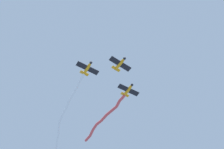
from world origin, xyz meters
TOP-DOWN VIEW (x-y plane):
  - airplane_lead at (0.06, -1.30)m, footprint 4.66×6.04m
  - airplane_left_wing at (7.24, -5.40)m, footprint 4.65×6.10m
  - smoke_trail_left_wing at (19.39, -1.48)m, footprint 21.11×7.32m
  - airplane_right_wing at (3.39, 6.28)m, footprint 4.66×6.09m
  - smoke_trail_right_wing at (20.69, 9.41)m, footprint 31.16×4.30m

SIDE VIEW (x-z plane):
  - airplane_lead at x=0.06m, z-range 64.15..65.65m
  - airplane_left_wing at x=7.24m, z-range 64.15..65.65m
  - airplane_right_wing at x=3.39m, z-range 64.45..65.95m
  - smoke_trail_left_wing at x=19.39m, z-range 64.58..67.10m
  - smoke_trail_right_wing at x=20.69m, z-range 64.88..67.77m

